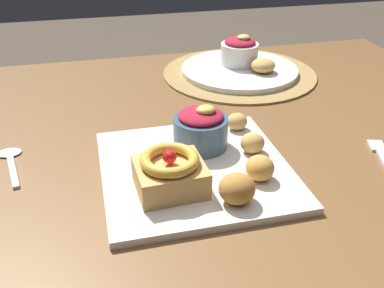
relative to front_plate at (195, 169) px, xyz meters
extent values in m
cube|color=brown|center=(-0.07, 0.09, -0.03)|extent=(1.48, 0.99, 0.04)
cylinder|color=brown|center=(0.58, 0.49, -0.39)|extent=(0.07, 0.07, 0.69)
cylinder|color=#997A47|center=(0.21, 0.39, 0.00)|extent=(0.37, 0.37, 0.00)
cube|color=white|center=(0.00, 0.00, 0.00)|extent=(0.29, 0.29, 0.01)
cube|color=tan|center=(-0.05, -0.05, 0.03)|extent=(0.10, 0.09, 0.04)
torus|color=gold|center=(-0.05, -0.05, 0.05)|extent=(0.09, 0.09, 0.02)
sphere|color=red|center=(-0.05, -0.05, 0.06)|extent=(0.02, 0.02, 0.02)
cylinder|color=#3D5675|center=(0.02, 0.06, 0.03)|extent=(0.09, 0.09, 0.05)
ellipsoid|color=#A31E33|center=(0.02, 0.06, 0.06)|extent=(0.07, 0.07, 0.02)
ellipsoid|color=#E5CC56|center=(0.03, 0.05, 0.07)|extent=(0.03, 0.03, 0.01)
ellipsoid|color=gold|center=(0.08, -0.06, 0.02)|extent=(0.04, 0.04, 0.04)
ellipsoid|color=tan|center=(0.10, 0.10, 0.02)|extent=(0.04, 0.03, 0.03)
ellipsoid|color=#BC7F38|center=(0.03, -0.10, 0.03)|extent=(0.05, 0.05, 0.04)
ellipsoid|color=tan|center=(0.10, 0.02, 0.02)|extent=(0.04, 0.04, 0.03)
cylinder|color=white|center=(0.21, 0.39, 0.01)|extent=(0.28, 0.28, 0.01)
cylinder|color=white|center=(0.21, 0.41, 0.04)|extent=(0.09, 0.09, 0.05)
ellipsoid|color=#A31E33|center=(0.21, 0.41, 0.07)|extent=(0.07, 0.07, 0.02)
ellipsoid|color=#EAD666|center=(0.22, 0.41, 0.08)|extent=(0.03, 0.03, 0.01)
ellipsoid|color=tan|center=(0.25, 0.35, 0.03)|extent=(0.06, 0.06, 0.03)
cube|color=silver|center=(0.32, 0.00, 0.00)|extent=(0.04, 0.04, 0.00)
cube|color=silver|center=(-0.28, 0.07, 0.00)|extent=(0.03, 0.10, 0.00)
ellipsoid|color=silver|center=(-0.29, 0.13, 0.00)|extent=(0.04, 0.03, 0.00)
camera|label=1|loc=(-0.14, -0.55, 0.37)|focal=40.76mm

